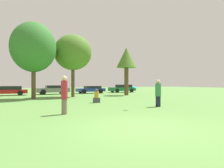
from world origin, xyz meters
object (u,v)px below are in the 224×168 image
tree_3 (126,59)px  parked_car_green (122,88)px  tree_2 (73,53)px  parked_car_blue (91,89)px  frisbee (135,87)px  tree_1 (33,47)px  parked_car_red (8,91)px  bystander_sitting (97,97)px  person_thrower (64,94)px  parked_car_grey (53,89)px  person_catcher (158,93)px

tree_3 → parked_car_green: size_ratio=1.36×
tree_2 → parked_car_blue: tree_2 is taller
parked_car_blue → tree_3: bearing=109.6°
frisbee → tree_3: (6.52, 11.57, 3.33)m
tree_1 → parked_car_red: 8.77m
bystander_sitting → parked_car_red: size_ratio=0.24×
person_thrower → parked_car_red: bearing=95.9°
person_thrower → parked_car_red: 17.97m
person_thrower → parked_car_green: bearing=49.8°
frisbee → parked_car_grey: bearing=94.2°
tree_1 → bystander_sitting: bearing=-55.6°
tree_2 → parked_car_red: bearing=136.1°
parked_car_blue → tree_1: bearing=39.8°
person_thrower → person_catcher: (6.17, 0.29, -0.09)m
frisbee → bystander_sitting: (-0.49, 4.66, -0.85)m
person_catcher → parked_car_blue: (2.15, 17.57, -0.28)m
tree_1 → parked_car_blue: 12.25m
person_catcher → tree_1: 12.83m
bystander_sitting → tree_3: bearing=44.6°
parked_car_grey → bystander_sitting: bearing=93.3°
tree_1 → tree_2: bearing=14.7°
tree_3 → parked_car_red: 15.25m
person_thrower → parked_car_blue: person_thrower is taller
tree_2 → bystander_sitting: bearing=-91.0°
person_thrower → parked_car_red: person_thrower is taller
frisbee → tree_2: 12.26m
person_catcher → frisbee: 2.14m
parked_car_red → parked_car_blue: size_ratio=1.06×
person_thrower → parked_car_blue: size_ratio=0.45×
person_thrower → tree_2: (3.74, 11.59, 3.95)m
person_catcher → tree_2: 12.25m
person_thrower → tree_1: size_ratio=0.26×
parked_car_red → parked_car_green: parked_car_green is taller
tree_1 → parked_car_grey: 9.25m
bystander_sitting → tree_3: (7.01, 6.91, 4.17)m
person_catcher → frisbee: person_catcher is taller
tree_2 → tree_3: 6.90m
tree_2 → parked_car_blue: 8.89m
person_catcher → parked_car_green: size_ratio=0.40×
parked_car_green → person_catcher: bearing=66.0°
bystander_sitting → parked_car_blue: size_ratio=0.26×
person_catcher → parked_car_red: 19.59m
frisbee → parked_car_grey: 18.18m
person_catcher → tree_1: size_ratio=0.24×
frisbee → tree_3: size_ratio=0.04×
tree_1 → parked_car_green: 17.11m
tree_2 → parked_car_red: size_ratio=1.54×
person_thrower → parked_car_green: person_thrower is taller
person_thrower → person_catcher: person_thrower is taller
tree_3 → parked_car_grey: bearing=140.1°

